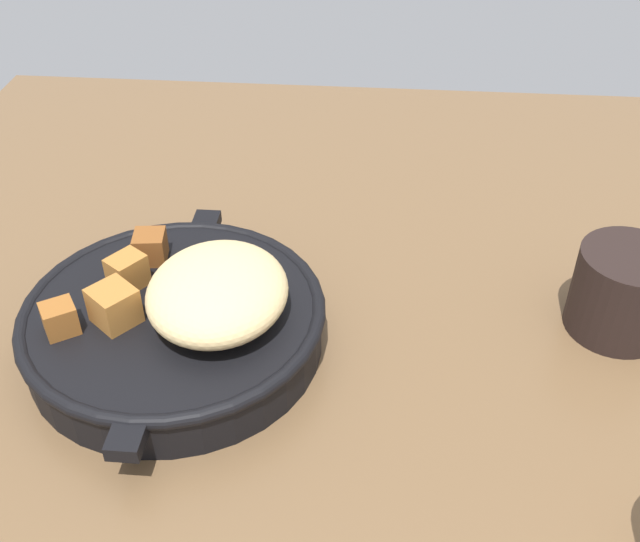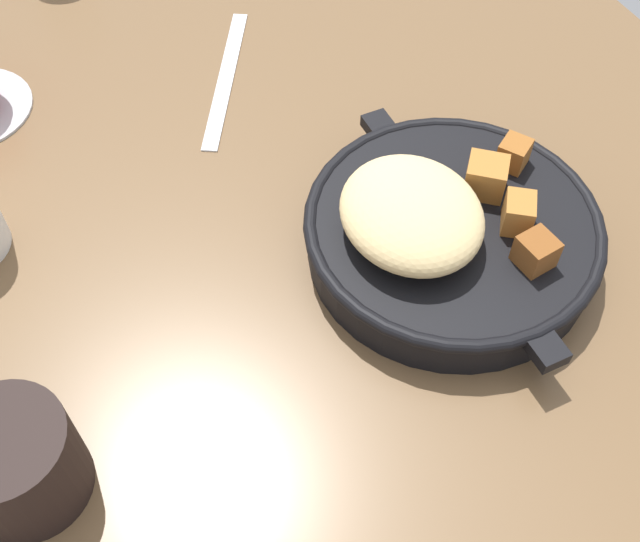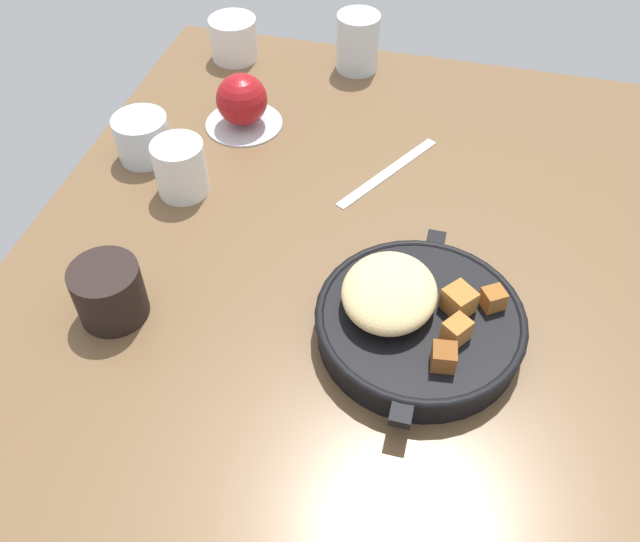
# 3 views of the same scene
# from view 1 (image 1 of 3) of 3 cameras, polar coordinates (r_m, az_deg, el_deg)

# --- Properties ---
(ground_plane) EXTENTS (1.19, 0.93, 0.02)m
(ground_plane) POSITION_cam_1_polar(r_m,az_deg,el_deg) (0.61, -2.80, -10.47)
(ground_plane) COLOR brown
(cast_iron_skillet) EXTENTS (0.30, 0.25, 0.09)m
(cast_iron_skillet) POSITION_cam_1_polar(r_m,az_deg,el_deg) (0.63, -10.54, -3.45)
(cast_iron_skillet) COLOR black
(cast_iron_skillet) RESTS_ON ground_plane
(coffee_mug_dark) EXTENTS (0.09, 0.09, 0.08)m
(coffee_mug_dark) POSITION_cam_1_polar(r_m,az_deg,el_deg) (0.69, 22.00, -1.48)
(coffee_mug_dark) COLOR black
(coffee_mug_dark) RESTS_ON ground_plane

